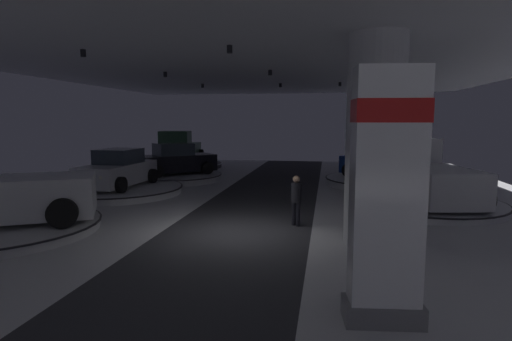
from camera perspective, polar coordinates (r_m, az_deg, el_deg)
name	(u,v)px	position (r m, az deg, el deg)	size (l,w,h in m)	color
ground	(236,234)	(12.18, -2.86, -8.82)	(24.00, 44.00, 0.06)	silver
ceiling_with_spotlights	(234,39)	(11.94, -3.03, 17.88)	(24.00, 44.00, 0.39)	silver
column_right	(375,141)	(11.17, 16.28, 3.93)	(1.51, 1.51, 5.50)	silver
brand_sign_pylon	(387,194)	(6.80, 17.82, -3.18)	(1.33, 0.78, 4.12)	slate
display_platform_deep_right	(383,168)	(28.48, 17.35, 0.35)	(5.36, 5.36, 0.29)	#333338
display_car_deep_right	(384,155)	(28.38, 17.47, 2.13)	(4.42, 3.99, 1.71)	silver
display_platform_deep_left	(181,165)	(29.55, -10.43, 0.80)	(5.88, 5.88, 0.31)	#333338
pickup_truck_deep_left	(180,150)	(29.14, -10.60, 2.83)	(3.31, 5.56, 2.30)	#2D5638
display_platform_far_left	(177,177)	(23.13, -11.05, -0.86)	(5.01, 5.01, 0.35)	#B7B7BC
display_car_far_left	(176,160)	(23.01, -11.17, 1.41)	(4.32, 4.15, 1.71)	black
display_platform_mid_left	(118,190)	(19.54, -18.67, -2.57)	(5.75, 5.75, 0.32)	silver
display_car_mid_left	(118,170)	(19.45, -18.73, 0.08)	(2.36, 4.30, 1.71)	silver
display_platform_far_right	(382,181)	(22.01, 17.25, -1.41)	(5.81, 5.81, 0.37)	silver
display_car_far_right	(383,163)	(21.91, 17.27, 1.00)	(4.42, 3.99, 1.71)	navy
display_platform_mid_right	(426,204)	(16.84, 22.65, -4.32)	(5.68, 5.68, 0.27)	silver
pickup_truck_mid_right	(424,175)	(16.97, 22.38, -0.63)	(3.46, 5.61, 2.30)	silver
visitor_walking_near	(296,197)	(12.83, 5.63, -3.77)	(0.32, 0.32, 1.59)	black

